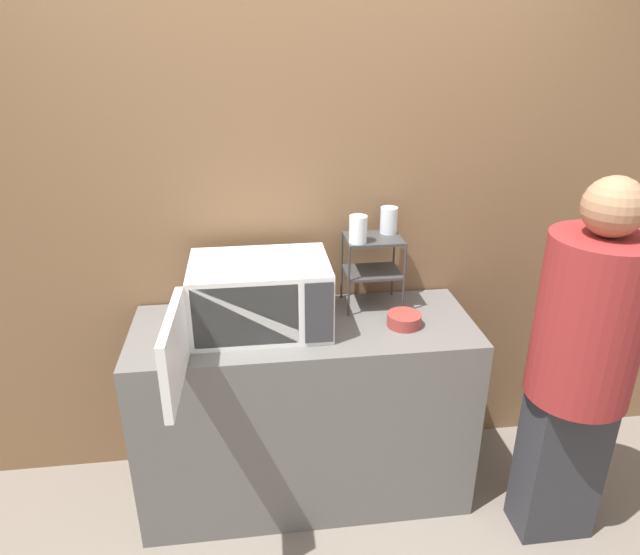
% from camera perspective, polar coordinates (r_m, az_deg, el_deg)
% --- Properties ---
extents(ground_plane, '(12.00, 12.00, 0.00)m').
position_cam_1_polar(ground_plane, '(2.80, -0.75, -23.98)').
color(ground_plane, '#6B6056').
extents(wall_back, '(8.00, 0.06, 2.60)m').
position_cam_1_polar(wall_back, '(2.60, -2.47, 6.53)').
color(wall_back, brown).
rests_on(wall_back, ground_plane).
extents(counter, '(1.48, 0.57, 0.89)m').
position_cam_1_polar(counter, '(2.70, -1.52, -13.14)').
color(counter, '#595654').
rests_on(counter, ground_plane).
extents(microwave, '(0.62, 0.84, 0.30)m').
position_cam_1_polar(microwave, '(2.38, -6.36, -2.00)').
color(microwave, silver).
rests_on(microwave, counter).
extents(dish_rack, '(0.26, 0.20, 0.33)m').
position_cam_1_polar(dish_rack, '(2.55, 5.29, 2.03)').
color(dish_rack, '#333333').
rests_on(dish_rack, counter).
extents(glass_front_left, '(0.08, 0.08, 0.12)m').
position_cam_1_polar(glass_front_left, '(2.43, 3.83, 4.83)').
color(glass_front_left, silver).
rests_on(glass_front_left, dish_rack).
extents(glass_back_right, '(0.08, 0.08, 0.12)m').
position_cam_1_polar(glass_back_right, '(2.56, 6.89, 5.71)').
color(glass_back_right, silver).
rests_on(glass_back_right, dish_rack).
extents(bowl, '(0.15, 0.15, 0.06)m').
position_cam_1_polar(bowl, '(2.47, 8.41, -4.22)').
color(bowl, maroon).
rests_on(bowl, counter).
extents(person, '(0.40, 0.40, 1.60)m').
position_cam_1_polar(person, '(2.48, 24.70, -7.20)').
color(person, '#2D2D33').
rests_on(person, ground_plane).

